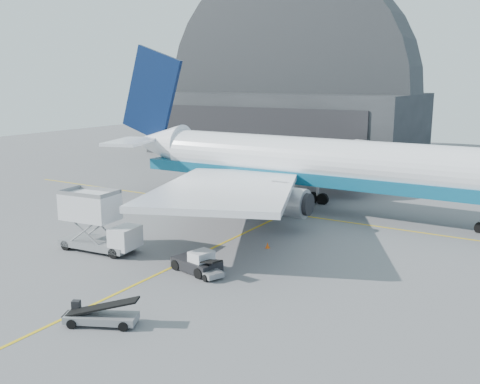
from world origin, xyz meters
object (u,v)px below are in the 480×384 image
Objects in this scene: pushback_tug at (198,263)px; catering_truck at (97,222)px; airliner at (306,163)px; belt_loader_b at (202,268)px; belt_loader_a at (101,316)px.

catering_truck is at bearing -165.80° from pushback_tug.
belt_loader_b is at bearing -85.40° from airliner.
airliner is 12.99× the size of pushback_tug.
belt_loader_a is (0.35, -10.58, -0.12)m from pushback_tug.
pushback_tug is at bearing -86.89° from airliner.
pushback_tug is 0.71m from belt_loader_b.
catering_truck is 1.61× the size of belt_loader_a.
airliner is 25.02m from catering_truck.
belt_loader_b is (0.62, -0.31, -0.16)m from pushback_tug.
catering_truck is (-9.25, -23.08, -2.83)m from airliner.
airliner is 23.34m from pushback_tug.
airliner reaches higher than belt_loader_b.
catering_truck is 11.30m from belt_loader_b.
belt_loader_b is (11.12, -0.07, -2.02)m from catering_truck.
catering_truck is 10.66m from pushback_tug.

